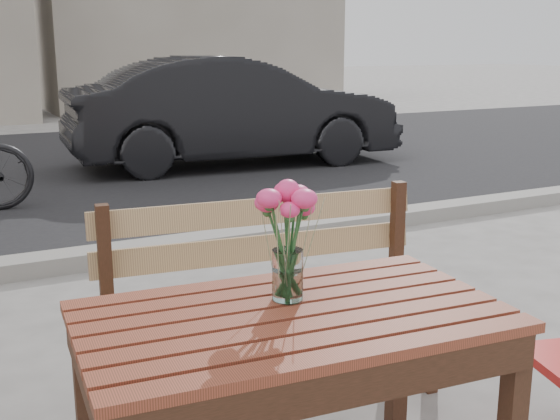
# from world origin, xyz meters

# --- Properties ---
(street) EXTENTS (30.00, 8.12, 0.12)m
(street) POSITION_xyz_m (0.00, 5.06, 0.03)
(street) COLOR black
(street) RESTS_ON ground
(main_table) EXTENTS (1.28, 0.81, 0.76)m
(main_table) POSITION_xyz_m (-0.21, -0.08, 0.63)
(main_table) COLOR #5A2B17
(main_table) RESTS_ON ground
(main_bench) EXTENTS (1.51, 0.59, 0.91)m
(main_bench) POSITION_xyz_m (0.15, 0.81, 0.55)
(main_bench) COLOR #966F4D
(main_bench) RESTS_ON ground
(main_vase) EXTENTS (0.20, 0.20, 0.37)m
(main_vase) POSITION_xyz_m (-0.18, 0.01, 0.99)
(main_vase) COLOR white
(main_vase) RESTS_ON main_table
(parked_car) EXTENTS (4.24, 1.76, 1.37)m
(parked_car) POSITION_xyz_m (2.42, 6.46, 0.68)
(parked_car) COLOR black
(parked_car) RESTS_ON ground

